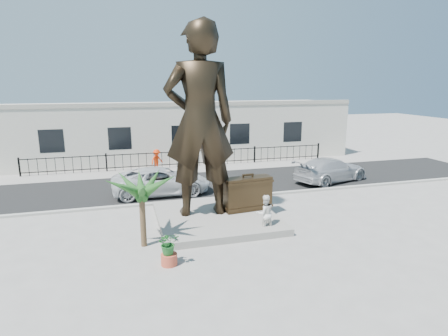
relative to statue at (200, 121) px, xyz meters
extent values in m
plane|color=#9E9991|center=(1.13, -1.87, -4.48)|extent=(100.00, 100.00, 0.00)
cube|color=black|center=(1.13, 6.13, -4.48)|extent=(40.00, 7.00, 0.01)
cube|color=#A5A399|center=(1.13, 2.63, -4.42)|extent=(40.00, 0.25, 0.12)
cube|color=#9E9991|center=(1.13, 10.13, -4.47)|extent=(40.00, 2.50, 0.02)
cube|color=gray|center=(0.63, -0.37, -4.33)|extent=(5.20, 5.20, 0.30)
cube|color=black|center=(1.13, 10.93, -3.88)|extent=(22.00, 0.10, 1.20)
cube|color=silver|center=(1.13, 15.13, -2.28)|extent=(28.00, 7.00, 4.40)
imported|color=black|center=(0.00, 0.00, 0.00)|extent=(3.14, 2.14, 8.36)
cube|color=#342616|center=(2.19, -0.15, -3.40)|extent=(2.28, 0.93, 1.56)
imported|color=white|center=(2.25, -2.16, -3.68)|extent=(0.80, 0.63, 1.60)
imported|color=silver|center=(-1.28, 4.45, -3.72)|extent=(5.40, 2.51, 1.50)
imported|color=#ACADB1|center=(9.32, 4.37, -3.73)|extent=(5.50, 3.45, 1.49)
imported|color=#EF380C|center=(-0.94, 10.26, -3.71)|extent=(1.12, 1.01, 1.51)
cylinder|color=#C04A32|center=(-1.99, -4.02, -4.28)|extent=(0.56, 0.56, 0.40)
imported|color=#1E5C23|center=(-1.99, -4.02, -3.68)|extent=(0.78, 0.70, 0.80)
camera|label=1|loc=(-3.36, -15.86, 1.63)|focal=30.00mm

